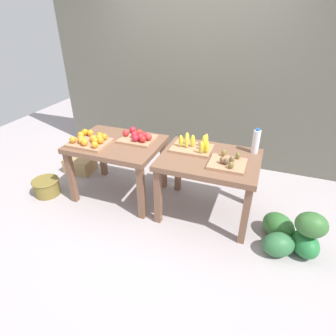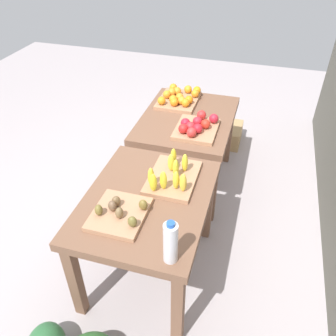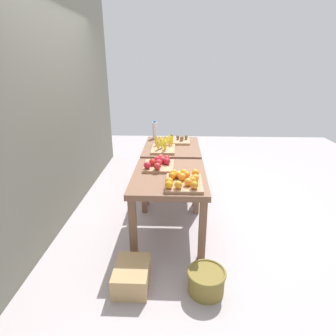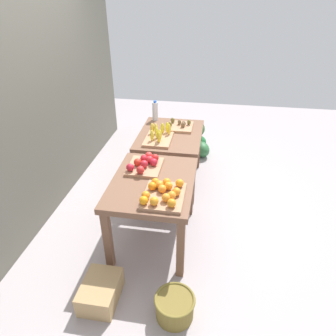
# 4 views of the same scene
# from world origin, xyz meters

# --- Properties ---
(ground_plane) EXTENTS (8.00, 8.00, 0.00)m
(ground_plane) POSITION_xyz_m (0.00, 0.00, 0.00)
(ground_plane) COLOR #A99FA2
(display_table_left) EXTENTS (1.04, 0.80, 0.73)m
(display_table_left) POSITION_xyz_m (-0.56, 0.00, 0.62)
(display_table_left) COLOR brown
(display_table_left) RESTS_ON ground_plane
(display_table_right) EXTENTS (1.04, 0.80, 0.73)m
(display_table_right) POSITION_xyz_m (0.56, 0.00, 0.62)
(display_table_right) COLOR brown
(display_table_right) RESTS_ON ground_plane
(orange_bin) EXTENTS (0.44, 0.38, 0.11)m
(orange_bin) POSITION_xyz_m (-0.82, -0.15, 0.78)
(orange_bin) COLOR tan
(orange_bin) RESTS_ON display_table_left
(apple_bin) EXTENTS (0.40, 0.34, 0.11)m
(apple_bin) POSITION_xyz_m (-0.34, 0.13, 0.77)
(apple_bin) COLOR tan
(apple_bin) RESTS_ON display_table_left
(banana_crate) EXTENTS (0.44, 0.32, 0.17)m
(banana_crate) POSITION_xyz_m (0.35, 0.11, 0.78)
(banana_crate) COLOR tan
(banana_crate) RESTS_ON display_table_right
(kiwi_bin) EXTENTS (0.36, 0.32, 0.10)m
(kiwi_bin) POSITION_xyz_m (0.76, -0.10, 0.76)
(kiwi_bin) COLOR tan
(kiwi_bin) RESTS_ON display_table_right
(water_bottle) EXTENTS (0.08, 0.08, 0.28)m
(water_bottle) POSITION_xyz_m (0.99, 0.28, 0.86)
(water_bottle) COLOR silver
(water_bottle) RESTS_ON display_table_right
(wicker_basket) EXTENTS (0.33, 0.33, 0.21)m
(wicker_basket) POSITION_xyz_m (-1.45, -0.35, 0.11)
(wicker_basket) COLOR olive
(wicker_basket) RESTS_ON ground_plane
(cardboard_produce_box) EXTENTS (0.40, 0.30, 0.20)m
(cardboard_produce_box) POSITION_xyz_m (-1.40, 0.30, 0.10)
(cardboard_produce_box) COLOR tan
(cardboard_produce_box) RESTS_ON ground_plane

